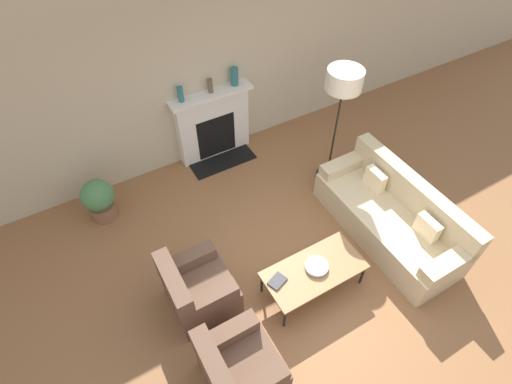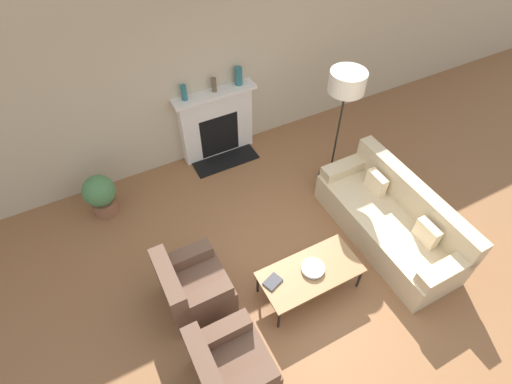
{
  "view_description": "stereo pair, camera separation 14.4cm",
  "coord_description": "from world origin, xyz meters",
  "px_view_note": "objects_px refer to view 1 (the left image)",
  "views": [
    {
      "loc": [
        -1.83,
        -1.77,
        4.55
      ],
      "look_at": [
        0.03,
        1.47,
        0.45
      ],
      "focal_mm": 28.0,
      "sensor_mm": 36.0,
      "label": 1
    },
    {
      "loc": [
        -1.7,
        -1.83,
        4.55
      ],
      "look_at": [
        0.03,
        1.47,
        0.45
      ],
      "focal_mm": 28.0,
      "sensor_mm": 36.0,
      "label": 2
    }
  ],
  "objects_px": {
    "armchair_far": "(197,290)",
    "bowl": "(317,266)",
    "book": "(277,281)",
    "mantel_vase_left": "(181,94)",
    "fireplace": "(213,125)",
    "potted_plant": "(99,199)",
    "couch": "(391,217)",
    "coffee_table": "(314,271)",
    "mantel_vase_center_left": "(210,86)",
    "floor_lamp": "(343,87)",
    "mantel_vase_center_right": "(234,77)",
    "armchair_near": "(239,368)"
  },
  "relations": [
    {
      "from": "couch",
      "to": "potted_plant",
      "type": "height_order",
      "value": "couch"
    },
    {
      "from": "bowl",
      "to": "mantel_vase_center_right",
      "type": "xyz_separation_m",
      "value": [
        0.45,
        2.89,
        0.88
      ]
    },
    {
      "from": "fireplace",
      "to": "couch",
      "type": "distance_m",
      "value": 3.02
    },
    {
      "from": "mantel_vase_center_left",
      "to": "mantel_vase_center_right",
      "type": "bearing_deg",
      "value": 0.0
    },
    {
      "from": "fireplace",
      "to": "mantel_vase_center_left",
      "type": "distance_m",
      "value": 0.71
    },
    {
      "from": "coffee_table",
      "to": "book",
      "type": "relative_size",
      "value": 5.02
    },
    {
      "from": "bowl",
      "to": "fireplace",
      "type": "bearing_deg",
      "value": 89.27
    },
    {
      "from": "floor_lamp",
      "to": "mantel_vase_center_right",
      "type": "xyz_separation_m",
      "value": [
        -0.88,
        1.4,
        -0.31
      ]
    },
    {
      "from": "floor_lamp",
      "to": "mantel_vase_center_left",
      "type": "height_order",
      "value": "floor_lamp"
    },
    {
      "from": "armchair_far",
      "to": "mantel_vase_center_right",
      "type": "relative_size",
      "value": 3.05
    },
    {
      "from": "coffee_table",
      "to": "floor_lamp",
      "type": "relative_size",
      "value": 0.65
    },
    {
      "from": "mantel_vase_left",
      "to": "coffee_table",
      "type": "bearing_deg",
      "value": -82.58
    },
    {
      "from": "mantel_vase_left",
      "to": "floor_lamp",
      "type": "bearing_deg",
      "value": -38.6
    },
    {
      "from": "armchair_far",
      "to": "coffee_table",
      "type": "relative_size",
      "value": 0.69
    },
    {
      "from": "couch",
      "to": "mantel_vase_left",
      "type": "distance_m",
      "value": 3.39
    },
    {
      "from": "armchair_far",
      "to": "fireplace",
      "type": "bearing_deg",
      "value": -30.05
    },
    {
      "from": "armchair_far",
      "to": "potted_plant",
      "type": "height_order",
      "value": "armchair_far"
    },
    {
      "from": "coffee_table",
      "to": "potted_plant",
      "type": "xyz_separation_m",
      "value": [
        -1.93,
        2.45,
        -0.01
      ]
    },
    {
      "from": "armchair_near",
      "to": "mantel_vase_center_right",
      "type": "distance_m",
      "value": 4.0
    },
    {
      "from": "fireplace",
      "to": "potted_plant",
      "type": "bearing_deg",
      "value": -167.54
    },
    {
      "from": "floor_lamp",
      "to": "mantel_vase_center_right",
      "type": "bearing_deg",
      "value": 122.27
    },
    {
      "from": "bowl",
      "to": "book",
      "type": "bearing_deg",
      "value": 171.64
    },
    {
      "from": "armchair_near",
      "to": "coffee_table",
      "type": "relative_size",
      "value": 0.69
    },
    {
      "from": "bowl",
      "to": "potted_plant",
      "type": "xyz_separation_m",
      "value": [
        -1.97,
        2.44,
        -0.07
      ]
    },
    {
      "from": "couch",
      "to": "armchair_far",
      "type": "relative_size",
      "value": 2.55
    },
    {
      "from": "armchair_near",
      "to": "floor_lamp",
      "type": "bearing_deg",
      "value": -52.84
    },
    {
      "from": "couch",
      "to": "armchair_near",
      "type": "distance_m",
      "value": 2.83
    },
    {
      "from": "potted_plant",
      "to": "couch",
      "type": "bearing_deg",
      "value": -33.78
    },
    {
      "from": "armchair_far",
      "to": "bowl",
      "type": "bearing_deg",
      "value": -109.8
    },
    {
      "from": "armchair_far",
      "to": "mantel_vase_center_right",
      "type": "xyz_separation_m",
      "value": [
        1.8,
        2.41,
        0.98
      ]
    },
    {
      "from": "coffee_table",
      "to": "floor_lamp",
      "type": "distance_m",
      "value": 2.39
    },
    {
      "from": "fireplace",
      "to": "mantel_vase_center_left",
      "type": "height_order",
      "value": "mantel_vase_center_left"
    },
    {
      "from": "coffee_table",
      "to": "mantel_vase_left",
      "type": "relative_size",
      "value": 5.19
    },
    {
      "from": "armchair_near",
      "to": "fireplace",
      "type": "bearing_deg",
      "value": -22.05
    },
    {
      "from": "potted_plant",
      "to": "floor_lamp",
      "type": "bearing_deg",
      "value": -15.86
    },
    {
      "from": "book",
      "to": "floor_lamp",
      "type": "relative_size",
      "value": 0.13
    },
    {
      "from": "mantel_vase_center_left",
      "to": "potted_plant",
      "type": "distance_m",
      "value": 2.27
    },
    {
      "from": "couch",
      "to": "coffee_table",
      "type": "bearing_deg",
      "value": -82.09
    },
    {
      "from": "fireplace",
      "to": "mantel_vase_center_right",
      "type": "bearing_deg",
      "value": 1.94
    },
    {
      "from": "mantel_vase_center_right",
      "to": "bowl",
      "type": "bearing_deg",
      "value": -98.94
    },
    {
      "from": "floor_lamp",
      "to": "potted_plant",
      "type": "bearing_deg",
      "value": 164.14
    },
    {
      "from": "fireplace",
      "to": "armchair_far",
      "type": "height_order",
      "value": "fireplace"
    },
    {
      "from": "mantel_vase_center_left",
      "to": "mantel_vase_left",
      "type": "bearing_deg",
      "value": 180.0
    },
    {
      "from": "mantel_vase_left",
      "to": "bowl",
      "type": "bearing_deg",
      "value": -81.88
    },
    {
      "from": "armchair_far",
      "to": "mantel_vase_left",
      "type": "bearing_deg",
      "value": -21.22
    },
    {
      "from": "book",
      "to": "mantel_vase_left",
      "type": "distance_m",
      "value": 2.95
    },
    {
      "from": "mantel_vase_center_left",
      "to": "bowl",
      "type": "bearing_deg",
      "value": -91.04
    },
    {
      "from": "mantel_vase_center_right",
      "to": "potted_plant",
      "type": "height_order",
      "value": "mantel_vase_center_right"
    },
    {
      "from": "floor_lamp",
      "to": "potted_plant",
      "type": "relative_size",
      "value": 2.81
    },
    {
      "from": "armchair_near",
      "to": "potted_plant",
      "type": "xyz_separation_m",
      "value": [
        -0.62,
        2.97,
        0.04
      ]
    }
  ]
}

